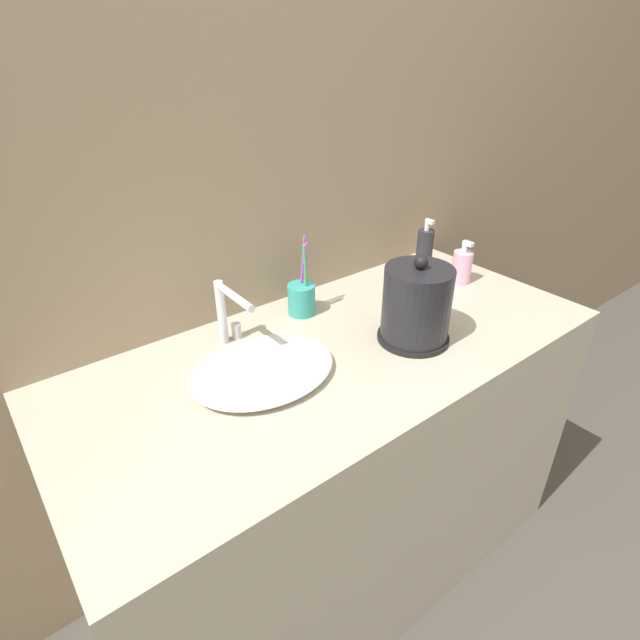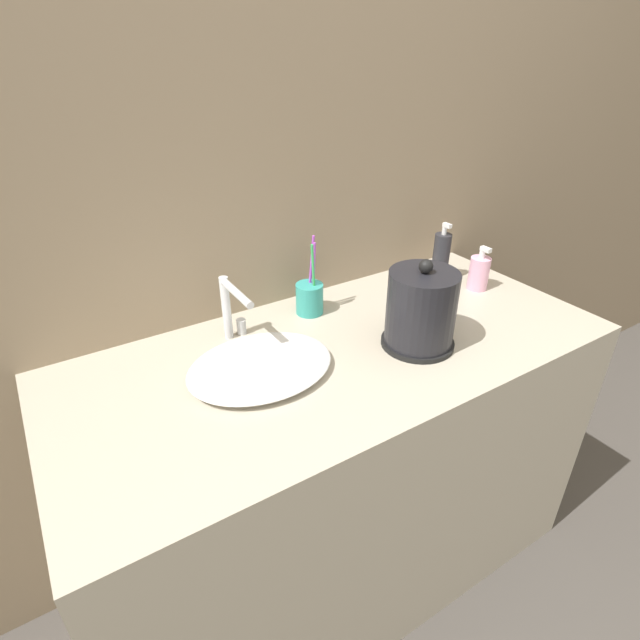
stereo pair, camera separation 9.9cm
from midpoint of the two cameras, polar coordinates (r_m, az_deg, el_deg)
The scene contains 9 objects.
wall_back at distance 1.30m, azimuth -3.41°, elevation 22.47°, with size 6.00×0.04×2.60m.
vanity_counter at distance 1.47m, azimuth 4.16°, elevation -16.59°, with size 1.36×0.61×0.80m.
sink_basin at distance 1.12m, azimuth -4.31°, elevation -5.29°, with size 0.33×0.27×0.04m.
faucet at distance 1.20m, azimuth -7.76°, elevation 1.48°, with size 0.06×0.16×0.17m.
electric_kettle at distance 1.22m, azimuth 13.73°, elevation 0.84°, with size 0.18×0.18×0.22m.
toothbrush_cup at distance 1.35m, azimuth 0.92°, elevation 2.57°, with size 0.07×0.07×0.22m.
lotion_bottle at distance 1.58m, azimuth 15.43°, elevation 6.93°, with size 0.05×0.05×0.18m.
shampoo_bottle at distance 1.57m, azimuth 19.45°, elevation 5.09°, with size 0.06×0.06×0.13m.
mouthwash_bottle at distance 1.43m, azimuth 14.30°, elevation 3.58°, with size 0.07×0.07×0.11m.
Camera 2 is at (-0.59, -0.53, 1.46)m, focal length 28.00 mm.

